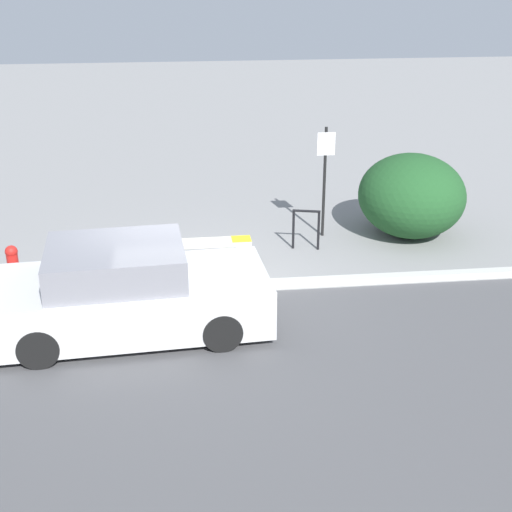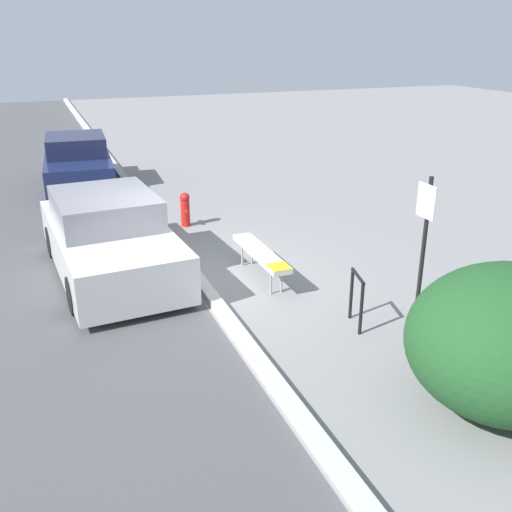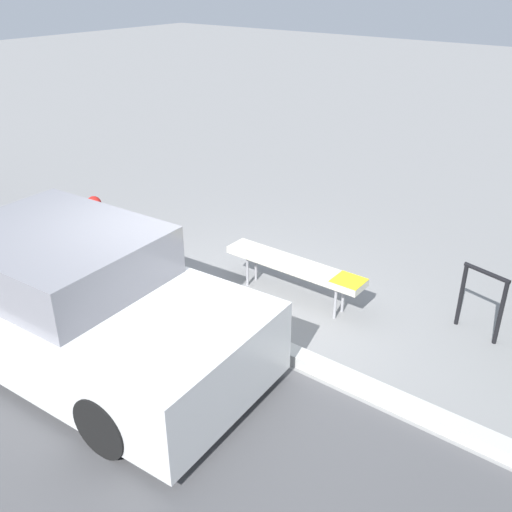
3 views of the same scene
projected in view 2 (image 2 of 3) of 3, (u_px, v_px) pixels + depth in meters
The scene contains 9 objects.
ground_plane at pixel (197, 280), 9.98m from camera, with size 60.00×60.00×0.00m, color gray.
curb at pixel (197, 277), 9.96m from camera, with size 60.00×0.20×0.13m.
bench at pixel (261, 254), 9.88m from camera, with size 1.92×0.35×0.53m.
bike_rack at pixel (357, 295), 8.26m from camera, with size 0.55×0.18×0.83m.
sign_post at pixel (423, 243), 7.74m from camera, with size 0.36×0.08×2.30m.
fire_hydrant at pixel (185, 208), 12.62m from camera, with size 0.36×0.22×0.77m.
shrub_hedge at pixel (510, 341), 6.32m from camera, with size 2.19×2.34×1.72m.
parked_car_near at pixel (109, 238), 10.06m from camera, with size 4.35×2.12×1.43m.
parked_car_far at pixel (78, 164), 15.72m from camera, with size 4.01×1.96×1.42m.
Camera 2 is at (8.87, -2.38, 4.06)m, focal length 40.00 mm.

